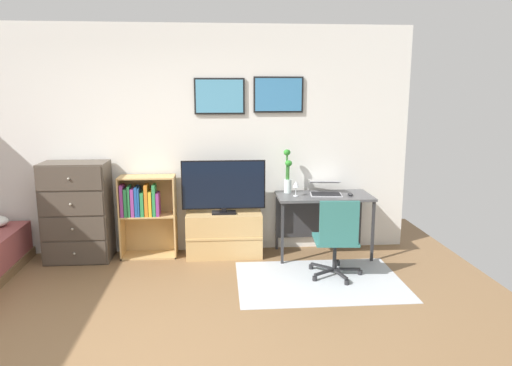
% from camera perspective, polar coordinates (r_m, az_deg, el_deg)
% --- Properties ---
extents(ground_plane, '(7.20, 7.20, 0.00)m').
position_cam_1_polar(ground_plane, '(3.84, -16.22, -19.67)').
color(ground_plane, brown).
extents(wall_back_with_posters, '(6.12, 0.09, 2.70)m').
position_cam_1_polar(wall_back_with_posters, '(5.74, -11.96, 5.03)').
color(wall_back_with_posters, silver).
rests_on(wall_back_with_posters, ground_plane).
extents(area_rug, '(1.70, 1.20, 0.01)m').
position_cam_1_polar(area_rug, '(5.03, 7.70, -11.63)').
color(area_rug, '#B2B7BC').
rests_on(area_rug, ground_plane).
extents(dresser, '(0.73, 0.46, 1.15)m').
position_cam_1_polar(dresser, '(5.79, -20.80, -3.27)').
color(dresser, '#4C4238').
rests_on(dresser, ground_plane).
extents(bookshelf, '(0.65, 0.30, 0.97)m').
position_cam_1_polar(bookshelf, '(5.68, -13.31, -3.10)').
color(bookshelf, tan).
rests_on(bookshelf, ground_plane).
extents(tv_stand, '(0.89, 0.41, 0.52)m').
position_cam_1_polar(tv_stand, '(5.65, -3.87, -6.20)').
color(tv_stand, tan).
rests_on(tv_stand, ground_plane).
extents(television, '(0.97, 0.16, 0.63)m').
position_cam_1_polar(television, '(5.49, -3.94, -0.47)').
color(television, black).
rests_on(television, tv_stand).
extents(desk, '(1.10, 0.57, 0.74)m').
position_cam_1_polar(desk, '(5.69, 8.02, -2.64)').
color(desk, '#4C4C4F').
rests_on(desk, ground_plane).
extents(office_chair, '(0.57, 0.58, 0.86)m').
position_cam_1_polar(office_chair, '(4.97, 9.74, -6.40)').
color(office_chair, '#232326').
rests_on(office_chair, ground_plane).
extents(laptop, '(0.40, 0.43, 0.16)m').
position_cam_1_polar(laptop, '(5.63, 8.39, -0.67)').
color(laptop, '#B7B7BC').
rests_on(laptop, desk).
extents(computer_mouse, '(0.06, 0.10, 0.03)m').
position_cam_1_polar(computer_mouse, '(5.59, 11.33, -1.34)').
color(computer_mouse, '#262628').
rests_on(computer_mouse, desk).
extents(bamboo_vase, '(0.10, 0.10, 0.52)m').
position_cam_1_polar(bamboo_vase, '(5.61, 3.86, 1.37)').
color(bamboo_vase, silver).
rests_on(bamboo_vase, desk).
extents(wine_glass, '(0.07, 0.07, 0.18)m').
position_cam_1_polar(wine_glass, '(5.45, 4.85, -0.21)').
color(wine_glass, silver).
rests_on(wine_glass, desk).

